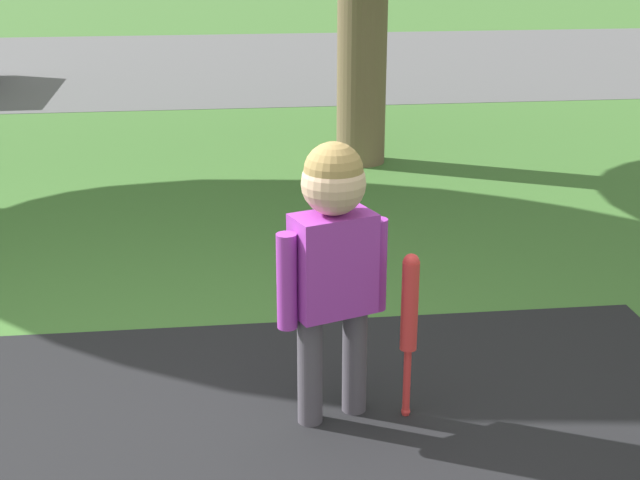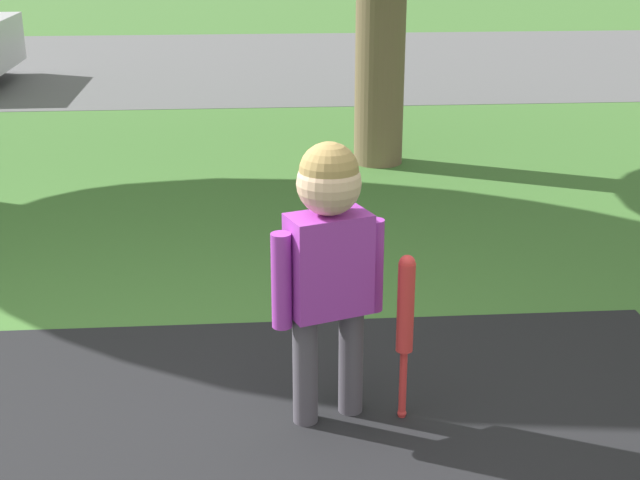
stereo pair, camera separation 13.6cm
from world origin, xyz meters
TOP-DOWN VIEW (x-y plane):
  - ground_plane at (0.00, 0.00)m, footprint 60.00×60.00m
  - street_strip at (0.00, 9.04)m, footprint 40.00×6.00m
  - child at (0.78, 0.14)m, footprint 0.42×0.25m
  - baseball_bat at (1.06, 0.11)m, footprint 0.06×0.06m

SIDE VIEW (x-z plane):
  - ground_plane at x=0.00m, z-range 0.00..0.00m
  - street_strip at x=0.00m, z-range 0.00..0.01m
  - baseball_bat at x=1.06m, z-range 0.10..0.77m
  - child at x=0.78m, z-range 0.16..1.24m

